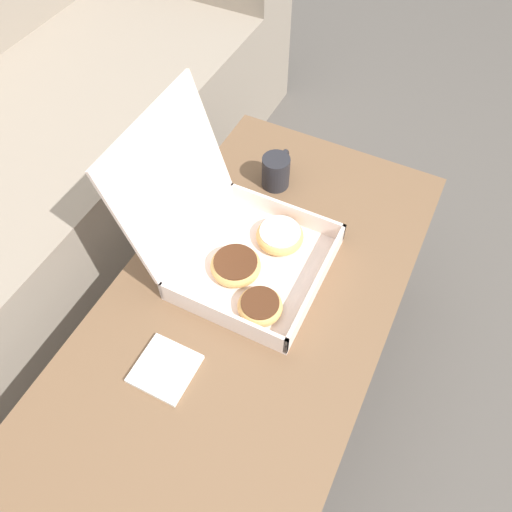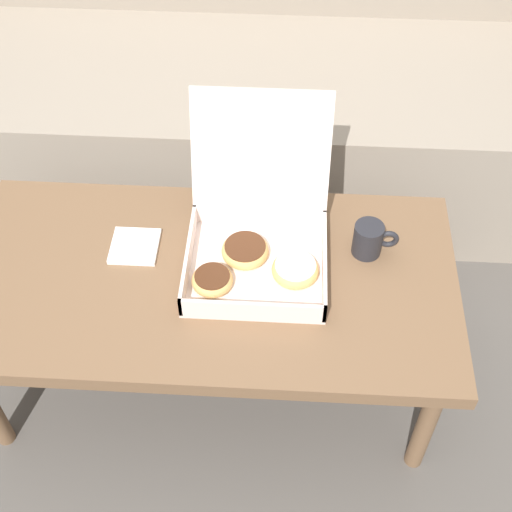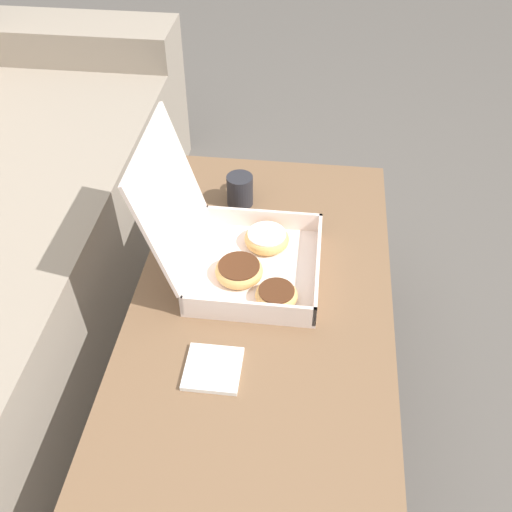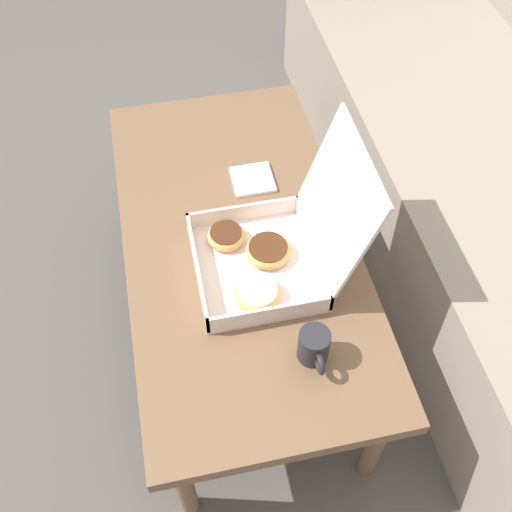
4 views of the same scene
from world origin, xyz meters
name	(u,v)px [view 4 (image 4 of 4)]	position (x,y,z in m)	size (l,w,h in m)	color
ground_plane	(269,314)	(0.00, 0.00, 0.00)	(12.00, 12.00, 0.00)	#514C47
coffee_table	(238,246)	(0.00, -0.09, 0.37)	(1.16, 0.59, 0.41)	brown
pastry_box	(271,250)	(0.11, -0.03, 0.47)	(0.32, 0.38, 0.35)	silver
coffee_mug	(314,346)	(0.37, 0.01, 0.45)	(0.11, 0.07, 0.09)	#232328
napkin_stack	(253,180)	(-0.19, -0.01, 0.41)	(0.11, 0.11, 0.01)	white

